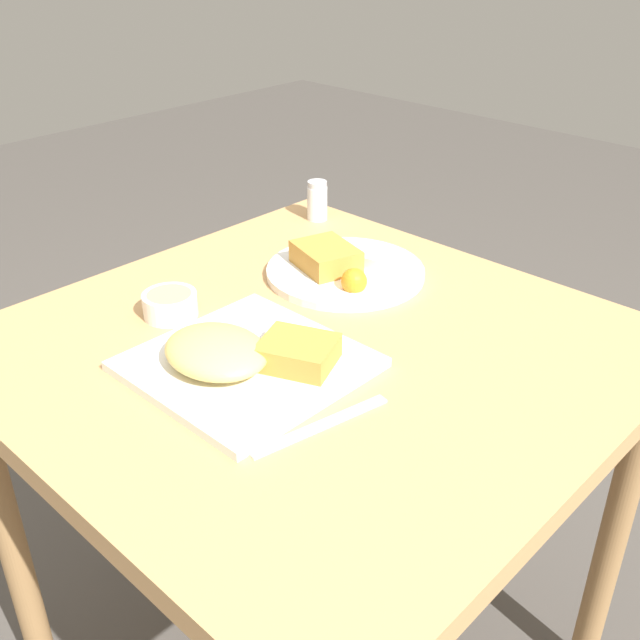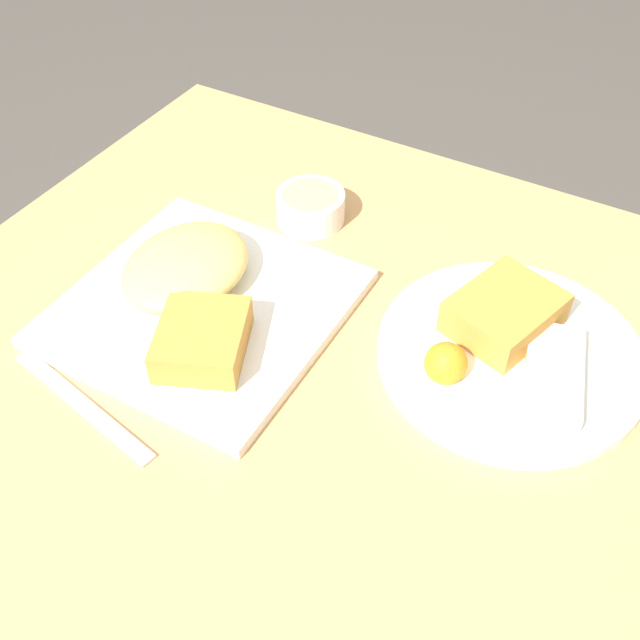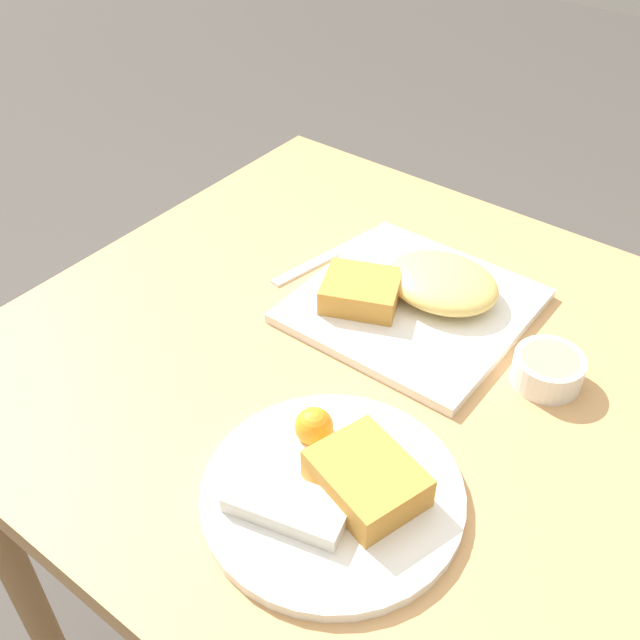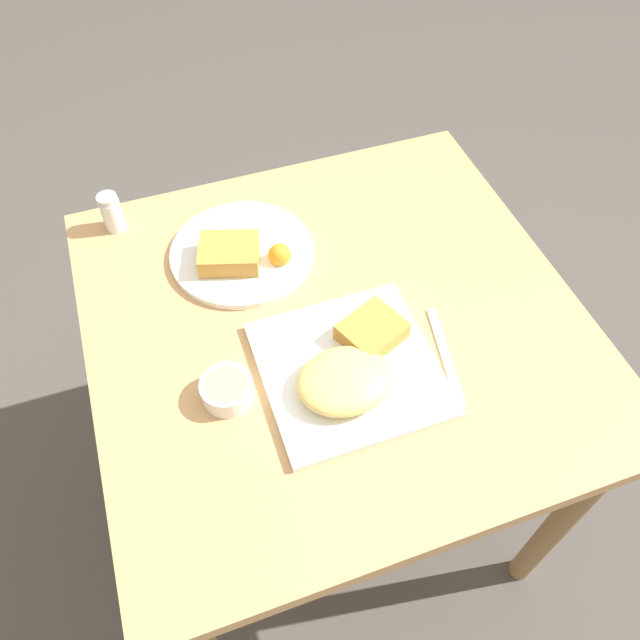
# 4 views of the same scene
# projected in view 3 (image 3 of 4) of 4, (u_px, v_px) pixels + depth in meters

# --- Properties ---
(ground_plane) EXTENTS (8.00, 8.00, 0.00)m
(ground_plane) POSITION_uv_depth(u_px,v_px,m) (342.00, 638.00, 1.47)
(ground_plane) COLOR #4C4742
(dining_table) EXTENTS (0.88, 0.87, 0.77)m
(dining_table) POSITION_uv_depth(u_px,v_px,m) (351.00, 402.00, 1.04)
(dining_table) COLOR tan
(dining_table) RESTS_ON ground_plane
(plate_square_near) EXTENTS (0.29, 0.29, 0.06)m
(plate_square_near) POSITION_uv_depth(u_px,v_px,m) (417.00, 295.00, 1.03)
(plate_square_near) COLOR white
(plate_square_near) RESTS_ON dining_table
(plate_oval_far) EXTENTS (0.28, 0.28, 0.05)m
(plate_oval_far) POSITION_uv_depth(u_px,v_px,m) (336.00, 488.00, 0.78)
(plate_oval_far) COLOR white
(plate_oval_far) RESTS_ON dining_table
(sauce_ramekin) EXTENTS (0.09, 0.09, 0.04)m
(sauce_ramekin) POSITION_uv_depth(u_px,v_px,m) (548.00, 369.00, 0.92)
(sauce_ramekin) COLOR white
(sauce_ramekin) RESTS_ON dining_table
(butter_knife) EXTENTS (0.06, 0.20, 0.00)m
(butter_knife) POSITION_uv_depth(u_px,v_px,m) (327.00, 257.00, 1.13)
(butter_knife) COLOR silver
(butter_knife) RESTS_ON dining_table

